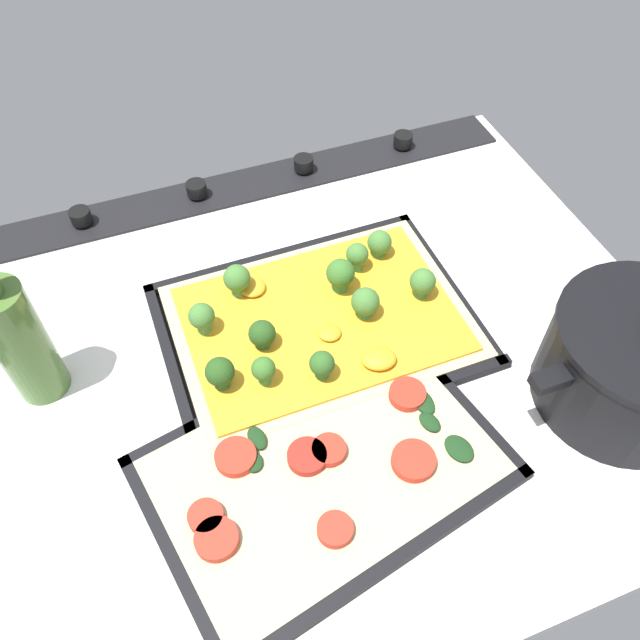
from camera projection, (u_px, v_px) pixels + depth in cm
name	position (u px, v px, depth cm)	size (l,w,h in cm)	color
ground_plane	(331.00, 356.00, 75.25)	(78.37, 68.52, 3.00)	silver
stove_control_panel	(252.00, 182.00, 91.64)	(75.23, 7.00, 2.60)	black
baking_tray_front	(318.00, 327.00, 75.56)	(35.67, 26.09, 1.30)	black
broccoli_pizza	(316.00, 318.00, 74.43)	(33.26, 23.68, 5.74)	#D3B77F
baking_tray_back	(324.00, 470.00, 64.28)	(37.93, 29.63, 1.30)	black
veggie_pizza_back	(324.00, 467.00, 63.66)	(35.09, 26.79, 1.90)	tan
cooking_pot	(633.00, 364.00, 65.90)	(25.25, 18.41, 13.57)	black
oil_bottle	(18.00, 339.00, 64.54)	(5.44, 5.44, 20.28)	#476B2D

